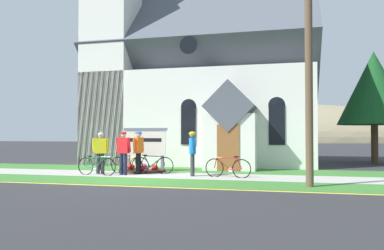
{
  "coord_description": "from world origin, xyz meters",
  "views": [
    {
      "loc": [
        5.51,
        -13.04,
        1.62
      ],
      "look_at": [
        1.53,
        3.24,
        2.06
      ],
      "focal_mm": 35.9,
      "sensor_mm": 36.0,
      "label": 1
    }
  ],
  "objects_px": {
    "cyclist_in_blue_jersey": "(123,149)",
    "cyclist_in_yellow_jersey": "(101,149)",
    "bicycle_yellow": "(127,165)",
    "bicycle_red": "(228,168)",
    "utility_pole": "(305,21)",
    "church_sign": "(145,143)",
    "cyclist_in_green_jersey": "(192,150)",
    "roadside_conifer": "(374,88)",
    "bicycle_white": "(152,165)",
    "bicycle_orange": "(96,166)",
    "cyclist_in_red_jersey": "(138,149)"
  },
  "relations": [
    {
      "from": "cyclist_in_blue_jersey",
      "to": "cyclist_in_yellow_jersey",
      "type": "bearing_deg",
      "value": 168.44
    },
    {
      "from": "cyclist_in_yellow_jersey",
      "to": "bicycle_yellow",
      "type": "bearing_deg",
      "value": 24.63
    },
    {
      "from": "bicycle_red",
      "to": "utility_pole",
      "type": "relative_size",
      "value": 0.19
    },
    {
      "from": "church_sign",
      "to": "cyclist_in_yellow_jersey",
      "type": "xyz_separation_m",
      "value": [
        -1.4,
        -1.57,
        -0.25
      ]
    },
    {
      "from": "church_sign",
      "to": "bicycle_red",
      "type": "relative_size",
      "value": 1.11
    },
    {
      "from": "cyclist_in_yellow_jersey",
      "to": "cyclist_in_green_jersey",
      "type": "bearing_deg",
      "value": -0.2
    },
    {
      "from": "church_sign",
      "to": "roadside_conifer",
      "type": "relative_size",
      "value": 0.31
    },
    {
      "from": "bicycle_white",
      "to": "bicycle_yellow",
      "type": "bearing_deg",
      "value": 176.79
    },
    {
      "from": "church_sign",
      "to": "bicycle_orange",
      "type": "distance_m",
      "value": 2.63
    },
    {
      "from": "bicycle_yellow",
      "to": "roadside_conifer",
      "type": "bearing_deg",
      "value": 37.54
    },
    {
      "from": "cyclist_in_red_jersey",
      "to": "utility_pole",
      "type": "xyz_separation_m",
      "value": [
        6.54,
        -2.25,
        4.19
      ]
    },
    {
      "from": "church_sign",
      "to": "bicycle_white",
      "type": "xyz_separation_m",
      "value": [
        0.76,
        -1.19,
        -0.89
      ]
    },
    {
      "from": "utility_pole",
      "to": "roadside_conifer",
      "type": "distance_m",
      "value": 12.24
    },
    {
      "from": "cyclist_in_green_jersey",
      "to": "utility_pole",
      "type": "relative_size",
      "value": 0.19
    },
    {
      "from": "church_sign",
      "to": "cyclist_in_red_jersey",
      "type": "xyz_separation_m",
      "value": [
        0.23,
        -1.41,
        -0.21
      ]
    },
    {
      "from": "cyclist_in_red_jersey",
      "to": "bicycle_orange",
      "type": "bearing_deg",
      "value": -155.83
    },
    {
      "from": "bicycle_yellow",
      "to": "roadside_conifer",
      "type": "relative_size",
      "value": 0.26
    },
    {
      "from": "bicycle_red",
      "to": "cyclist_in_green_jersey",
      "type": "distance_m",
      "value": 1.58
    },
    {
      "from": "cyclist_in_red_jersey",
      "to": "cyclist_in_yellow_jersey",
      "type": "height_order",
      "value": "cyclist_in_red_jersey"
    },
    {
      "from": "cyclist_in_green_jersey",
      "to": "utility_pole",
      "type": "bearing_deg",
      "value": -26.22
    },
    {
      "from": "church_sign",
      "to": "bicycle_yellow",
      "type": "bearing_deg",
      "value": -110.51
    },
    {
      "from": "church_sign",
      "to": "bicycle_yellow",
      "type": "distance_m",
      "value": 1.51
    },
    {
      "from": "bicycle_white",
      "to": "bicycle_red",
      "type": "height_order",
      "value": "bicycle_red"
    },
    {
      "from": "church_sign",
      "to": "cyclist_in_green_jersey",
      "type": "xyz_separation_m",
      "value": [
        2.56,
        -1.59,
        -0.22
      ]
    },
    {
      "from": "bicycle_yellow",
      "to": "bicycle_orange",
      "type": "distance_m",
      "value": 1.32
    },
    {
      "from": "bicycle_orange",
      "to": "cyclist_in_green_jersey",
      "type": "distance_m",
      "value": 3.96
    },
    {
      "from": "bicycle_white",
      "to": "cyclist_in_yellow_jersey",
      "type": "xyz_separation_m",
      "value": [
        -2.15,
        -0.38,
        0.64
      ]
    },
    {
      "from": "bicycle_red",
      "to": "cyclist_in_red_jersey",
      "type": "bearing_deg",
      "value": 175.71
    },
    {
      "from": "cyclist_in_red_jersey",
      "to": "bicycle_yellow",
      "type": "bearing_deg",
      "value": 156.28
    },
    {
      "from": "cyclist_in_green_jersey",
      "to": "bicycle_yellow",
      "type": "bearing_deg",
      "value": 171.2
    },
    {
      "from": "bicycle_yellow",
      "to": "cyclist_in_red_jersey",
      "type": "bearing_deg",
      "value": -23.72
    },
    {
      "from": "bicycle_yellow",
      "to": "bicycle_white",
      "type": "bearing_deg",
      "value": -3.21
    },
    {
      "from": "utility_pole",
      "to": "roadside_conifer",
      "type": "height_order",
      "value": "utility_pole"
    },
    {
      "from": "cyclist_in_red_jersey",
      "to": "church_sign",
      "type": "bearing_deg",
      "value": 99.24
    },
    {
      "from": "church_sign",
      "to": "cyclist_in_green_jersey",
      "type": "bearing_deg",
      "value": -31.77
    },
    {
      "from": "bicycle_orange",
      "to": "roadside_conifer",
      "type": "xyz_separation_m",
      "value": [
        12.43,
        9.84,
        3.96
      ]
    },
    {
      "from": "bicycle_yellow",
      "to": "cyclist_in_blue_jersey",
      "type": "distance_m",
      "value": 0.98
    },
    {
      "from": "church_sign",
      "to": "utility_pole",
      "type": "bearing_deg",
      "value": -28.39
    },
    {
      "from": "bicycle_white",
      "to": "cyclist_in_blue_jersey",
      "type": "height_order",
      "value": "cyclist_in_blue_jersey"
    },
    {
      "from": "cyclist_in_green_jersey",
      "to": "cyclist_in_red_jersey",
      "type": "distance_m",
      "value": 2.34
    },
    {
      "from": "bicycle_red",
      "to": "cyclist_in_green_jersey",
      "type": "bearing_deg",
      "value": 175.73
    },
    {
      "from": "bicycle_yellow",
      "to": "bicycle_orange",
      "type": "bearing_deg",
      "value": -132.21
    },
    {
      "from": "bicycle_red",
      "to": "cyclist_in_yellow_jersey",
      "type": "relative_size",
      "value": 1.04
    },
    {
      "from": "bicycle_orange",
      "to": "bicycle_red",
      "type": "bearing_deg",
      "value": 4.39
    },
    {
      "from": "cyclist_in_green_jersey",
      "to": "cyclist_in_red_jersey",
      "type": "height_order",
      "value": "cyclist_in_red_jersey"
    },
    {
      "from": "bicycle_red",
      "to": "bicycle_white",
      "type": "bearing_deg",
      "value": 171.17
    },
    {
      "from": "bicycle_white",
      "to": "bicycle_yellow",
      "type": "distance_m",
      "value": 1.18
    },
    {
      "from": "bicycle_yellow",
      "to": "cyclist_in_yellow_jersey",
      "type": "distance_m",
      "value": 1.26
    },
    {
      "from": "cyclist_in_green_jersey",
      "to": "cyclist_in_blue_jersey",
      "type": "bearing_deg",
      "value": -175.59
    },
    {
      "from": "bicycle_yellow",
      "to": "utility_pole",
      "type": "xyz_separation_m",
      "value": [
        7.19,
        -2.53,
        4.88
      ]
    }
  ]
}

